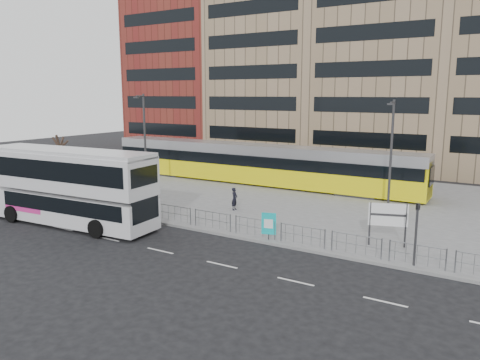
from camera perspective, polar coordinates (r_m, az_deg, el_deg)
The scene contains 16 objects.
ground at distance 29.98m, azimuth -7.53°, elevation -5.76°, with size 120.00×120.00×0.00m, color black.
plaza at distance 39.69m, azimuth 3.45°, elevation -1.55°, with size 64.00×24.00×0.15m, color slate.
kerb at distance 30.00m, azimuth -7.47°, elevation -5.60°, with size 64.00×0.25×0.17m, color gray.
building_row at distance 59.11m, azimuth 15.61°, elevation 14.56°, with size 70.40×18.40×31.20m.
pedestrian_barrier at distance 28.93m, azimuth -3.86°, elevation -4.28°, with size 32.07×0.07×1.10m.
road_markings at distance 26.48m, azimuth -11.34°, elevation -8.07°, with size 62.00×0.12×0.01m, color white.
double_decker_bus at distance 31.75m, azimuth -20.12°, elevation -0.50°, with size 12.39×3.79×4.88m.
tram at distance 43.14m, azimuth 1.77°, elevation 1.98°, with size 30.63×3.46×3.60m.
station_sign at distance 26.53m, azimuth 17.60°, elevation -4.29°, with size 1.99×0.73×2.38m.
ad_panel at distance 26.65m, azimuth 3.53°, elevation -5.38°, with size 0.82×0.30×1.56m.
pedestrian at distance 33.34m, azimuth -0.67°, elevation -2.31°, with size 0.59×0.39×1.61m, color black.
traffic_light_west at distance 33.92m, azimuth -12.13°, elevation -0.31°, with size 0.17×0.21×3.10m.
traffic_light_east at distance 23.93m, azimuth 20.71°, elevation -5.27°, with size 0.23×0.25×3.10m.
lamp_post_west at distance 40.39m, azimuth -11.57°, elevation 4.99°, with size 0.45×1.04×8.18m.
lamp_post_east at distance 34.69m, azimuth 17.93°, elevation 3.48°, with size 0.45×1.04×7.79m.
bare_tree at distance 44.75m, azimuth -21.21°, elevation 5.34°, with size 4.15×4.15×6.62m.
Camera 1 is at (18.30, -22.24, 8.35)m, focal length 35.00 mm.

